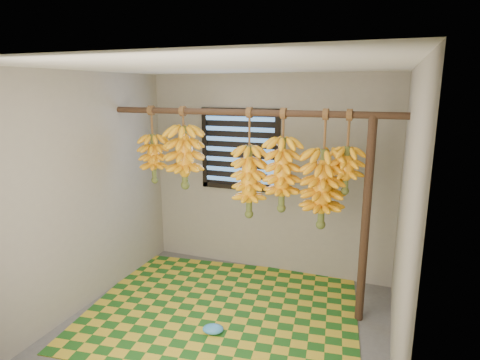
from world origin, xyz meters
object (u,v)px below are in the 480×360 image
at_px(support_post, 365,223).
at_px(banana_bunch_c, 249,181).
at_px(plastic_bag, 213,329).
at_px(woven_mat, 223,309).
at_px(banana_bunch_f, 346,170).
at_px(banana_bunch_b, 184,157).
at_px(banana_bunch_a, 154,158).
at_px(banana_bunch_e, 322,189).
at_px(banana_bunch_d, 282,174).

xyz_separation_m(support_post, banana_bunch_c, (-1.16, 0.00, 0.31)).
bearing_deg(support_post, plastic_bag, -149.51).
xyz_separation_m(support_post, woven_mat, (-1.33, -0.31, -0.99)).
bearing_deg(banana_bunch_c, banana_bunch_f, 0.00).
bearing_deg(banana_bunch_b, banana_bunch_c, 0.00).
relative_size(banana_bunch_b, banana_bunch_f, 1.11).
distance_m(support_post, banana_bunch_a, 2.33).
bearing_deg(banana_bunch_b, banana_bunch_e, 0.00).
xyz_separation_m(support_post, banana_bunch_e, (-0.42, 0.00, 0.30)).
xyz_separation_m(woven_mat, banana_bunch_f, (1.13, 0.31, 1.49)).
height_order(banana_bunch_c, banana_bunch_d, same).
height_order(banana_bunch_d, banana_bunch_f, same).
height_order(banana_bunch_c, banana_bunch_e, same).
bearing_deg(plastic_bag, banana_bunch_e, 41.43).
bearing_deg(plastic_bag, support_post, 30.49).
distance_m(banana_bunch_d, banana_bunch_f, 0.62).
relative_size(plastic_bag, banana_bunch_a, 0.24).
bearing_deg(banana_bunch_f, banana_bunch_a, 180.00).
height_order(banana_bunch_b, banana_bunch_d, same).
height_order(woven_mat, banana_bunch_c, banana_bunch_c).
distance_m(woven_mat, banana_bunch_c, 1.35).
height_order(woven_mat, banana_bunch_d, banana_bunch_d).
distance_m(support_post, plastic_bag, 1.73).
height_order(woven_mat, plastic_bag, plastic_bag).
xyz_separation_m(support_post, banana_bunch_a, (-2.28, 0.00, 0.48)).
xyz_separation_m(plastic_bag, banana_bunch_e, (0.83, 0.73, 1.25)).
distance_m(banana_bunch_c, banana_bunch_f, 0.97).
bearing_deg(banana_bunch_f, banana_bunch_b, 180.00).
relative_size(woven_mat, banana_bunch_d, 2.67).
relative_size(banana_bunch_d, banana_bunch_e, 0.89).
xyz_separation_m(banana_bunch_b, banana_bunch_e, (1.48, 0.00, -0.22)).
distance_m(woven_mat, banana_bunch_d, 1.53).
bearing_deg(banana_bunch_f, woven_mat, -164.66).
distance_m(plastic_bag, banana_bunch_e, 1.67).
bearing_deg(support_post, banana_bunch_b, 180.00).
bearing_deg(banana_bunch_f, banana_bunch_e, 180.00).
bearing_deg(banana_bunch_b, banana_bunch_a, 180.00).
xyz_separation_m(plastic_bag, banana_bunch_d, (0.43, 0.73, 1.36)).
distance_m(banana_bunch_b, banana_bunch_c, 0.76).
bearing_deg(banana_bunch_d, plastic_bag, -120.57).
xyz_separation_m(banana_bunch_b, banana_bunch_d, (1.08, 0.00, -0.11)).
distance_m(banana_bunch_a, banana_bunch_d, 1.46).
bearing_deg(banana_bunch_d, woven_mat, -149.16).
height_order(banana_bunch_a, banana_bunch_f, same).
bearing_deg(plastic_bag, banana_bunch_d, 59.43).
bearing_deg(banana_bunch_c, woven_mat, -119.57).
relative_size(woven_mat, banana_bunch_b, 3.12).
distance_m(support_post, banana_bunch_c, 1.20).
height_order(plastic_bag, banana_bunch_e, banana_bunch_e).
relative_size(banana_bunch_d, banana_bunch_f, 1.30).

